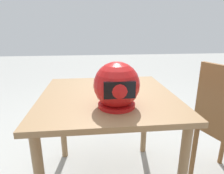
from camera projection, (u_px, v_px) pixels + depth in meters
dining_table at (108, 109)px, 1.26m from camera, size 0.84×0.86×0.71m
pizza_plate at (116, 85)px, 1.40m from camera, size 0.33×0.33×0.01m
pizza at (116, 83)px, 1.40m from camera, size 0.28×0.28×0.05m
motorcycle_helmet at (117, 86)px, 1.00m from camera, size 0.24×0.24×0.24m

